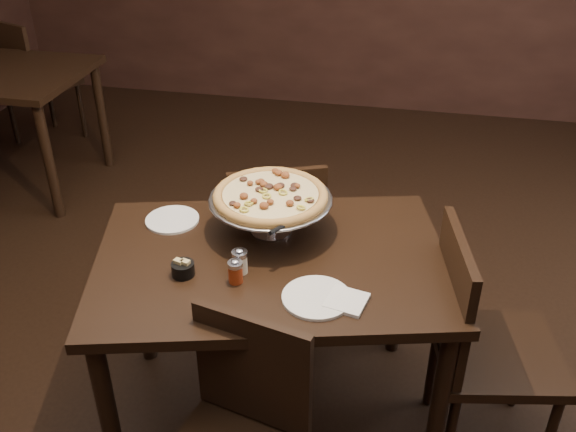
# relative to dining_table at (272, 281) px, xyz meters

# --- Properties ---
(room) EXTENTS (6.04, 7.04, 2.84)m
(room) POSITION_rel_dining_table_xyz_m (-0.01, 0.05, 0.71)
(room) COLOR black
(room) RESTS_ON ground
(dining_table) EXTENTS (1.44, 1.14, 0.80)m
(dining_table) POSITION_rel_dining_table_xyz_m (0.00, 0.00, 0.00)
(dining_table) COLOR black
(dining_table) RESTS_ON ground
(pizza_stand) EXTENTS (0.47, 0.47, 0.19)m
(pizza_stand) POSITION_rel_dining_table_xyz_m (-0.04, 0.17, 0.26)
(pizza_stand) COLOR silver
(pizza_stand) RESTS_ON dining_table
(parmesan_shaker) EXTENTS (0.06, 0.06, 0.10)m
(parmesan_shaker) POSITION_rel_dining_table_xyz_m (-0.09, -0.11, 0.15)
(parmesan_shaker) COLOR beige
(parmesan_shaker) RESTS_ON dining_table
(pepper_flake_shaker) EXTENTS (0.05, 0.05, 0.09)m
(pepper_flake_shaker) POSITION_rel_dining_table_xyz_m (-0.09, -0.16, 0.15)
(pepper_flake_shaker) COLOR maroon
(pepper_flake_shaker) RESTS_ON dining_table
(packet_caddy) EXTENTS (0.08, 0.08, 0.06)m
(packet_caddy) POSITION_rel_dining_table_xyz_m (-0.28, -0.16, 0.13)
(packet_caddy) COLOR black
(packet_caddy) RESTS_ON dining_table
(napkin_stack) EXTENTS (0.15, 0.15, 0.01)m
(napkin_stack) POSITION_rel_dining_table_xyz_m (0.30, -0.20, 0.11)
(napkin_stack) COLOR white
(napkin_stack) RESTS_ON dining_table
(plate_left) EXTENTS (0.21, 0.21, 0.01)m
(plate_left) POSITION_rel_dining_table_xyz_m (-0.44, 0.17, 0.11)
(plate_left) COLOR white
(plate_left) RESTS_ON dining_table
(plate_near) EXTENTS (0.23, 0.23, 0.01)m
(plate_near) POSITION_rel_dining_table_xyz_m (0.20, -0.20, 0.11)
(plate_near) COLOR white
(plate_near) RESTS_ON dining_table
(serving_spatula) EXTENTS (0.14, 0.14, 0.02)m
(serving_spatula) POSITION_rel_dining_table_xyz_m (0.04, -0.03, 0.26)
(serving_spatula) COLOR silver
(serving_spatula) RESTS_ON pizza_stand
(chair_far) EXTENTS (0.55, 0.55, 0.91)m
(chair_far) POSITION_rel_dining_table_xyz_m (-0.12, 0.57, -0.19)
(chair_far) COLOR black
(chair_far) RESTS_ON ground
(chair_side) EXTENTS (0.52, 0.52, 0.96)m
(chair_side) POSITION_rel_dining_table_xyz_m (0.77, 0.02, -0.17)
(chair_side) COLOR black
(chair_side) RESTS_ON ground
(bg_chair_far) EXTENTS (0.58, 0.58, 0.96)m
(bg_chair_far) POSITION_rel_dining_table_xyz_m (-2.35, 2.26, -0.16)
(bg_chair_far) COLOR black
(bg_chair_far) RESTS_ON ground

